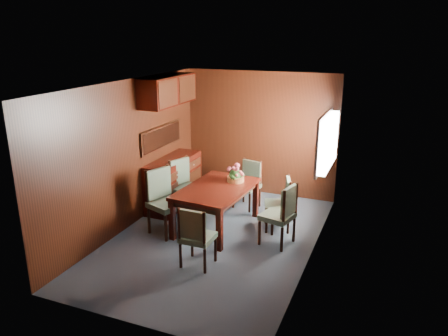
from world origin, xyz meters
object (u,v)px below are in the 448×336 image
at_px(dining_table, 216,193).
at_px(flower_centerpiece, 236,173).
at_px(chair_right_near, 282,212).
at_px(sideboard, 174,182).
at_px(chair_left_near, 164,197).
at_px(chair_head, 196,234).

height_order(dining_table, flower_centerpiece, flower_centerpiece).
bearing_deg(chair_right_near, dining_table, 93.54).
bearing_deg(dining_table, sideboard, 156.02).
bearing_deg(chair_left_near, chair_right_near, 118.49).
height_order(sideboard, chair_left_near, chair_left_near).
bearing_deg(dining_table, chair_head, -75.16).
relative_size(sideboard, flower_centerpiece, 4.59).
distance_m(chair_left_near, flower_centerpiece, 1.26).
height_order(dining_table, chair_right_near, chair_right_near).
bearing_deg(chair_head, chair_right_near, 50.68).
xyz_separation_m(sideboard, chair_left_near, (0.39, -1.05, 0.14)).
xyz_separation_m(chair_right_near, chair_head, (-0.91, -1.08, -0.04)).
relative_size(dining_table, chair_right_near, 1.63).
bearing_deg(chair_right_near, chair_left_near, 110.87).
xyz_separation_m(chair_left_near, flower_centerpiece, (0.91, 0.82, 0.26)).
relative_size(chair_head, flower_centerpiece, 2.92).
relative_size(sideboard, chair_left_near, 1.32).
height_order(sideboard, dining_table, sideboard).
distance_m(dining_table, flower_centerpiece, 0.49).
xyz_separation_m(sideboard, chair_head, (1.35, -1.87, 0.04)).
xyz_separation_m(dining_table, flower_centerpiece, (0.19, 0.37, 0.25)).
distance_m(dining_table, chair_right_near, 1.17).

